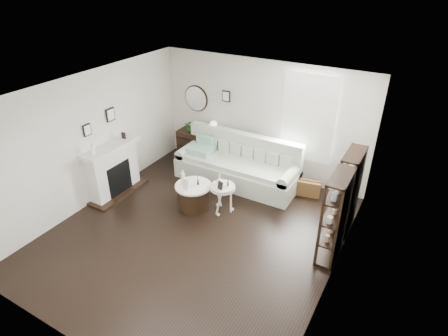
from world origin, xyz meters
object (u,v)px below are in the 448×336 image
Objects in this scene: sofa at (238,167)px; pedestal_table at (223,188)px; dresser at (202,147)px; drum_table at (194,196)px.

sofa is 4.60× the size of pedestal_table.
sofa is 2.32× the size of dresser.
pedestal_table is at bearing -46.51° from dresser.
dresser is at bearing 117.67° from drum_table.
drum_table is 1.22× the size of pedestal_table.
drum_table is at bearing -62.33° from dresser.
sofa is 1.29m from dresser.
pedestal_table is (1.53, -1.61, 0.15)m from dresser.
sofa reaches higher than pedestal_table.
dresser is 1.99m from drum_table.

